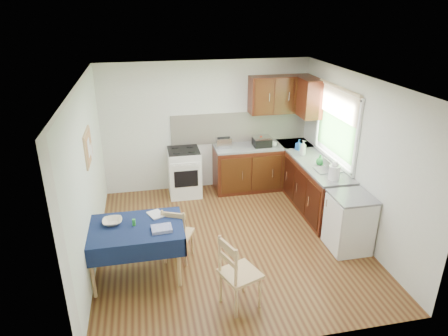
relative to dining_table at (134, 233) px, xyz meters
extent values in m
plane|color=#4C2714|center=(1.42, 0.58, -0.67)|extent=(4.20, 4.20, 0.00)
cube|color=silver|center=(1.42, 0.58, 1.83)|extent=(4.00, 4.20, 0.02)
cube|color=silver|center=(1.42, 2.68, 0.58)|extent=(4.00, 0.02, 2.50)
cube|color=silver|center=(1.42, -1.52, 0.58)|extent=(4.00, 0.02, 2.50)
cube|color=white|center=(-0.58, 0.58, 0.58)|extent=(0.02, 4.20, 2.50)
cube|color=silver|center=(3.42, 0.58, 0.58)|extent=(0.02, 4.20, 2.50)
cube|color=black|center=(2.47, 2.38, -0.24)|extent=(1.90, 0.60, 0.86)
cube|color=black|center=(3.12, 1.23, -0.24)|extent=(0.60, 1.70, 0.86)
cube|color=slate|center=(2.47, 2.38, 0.21)|extent=(1.90, 0.60, 0.04)
cube|color=slate|center=(3.12, 1.23, 0.21)|extent=(0.60, 1.70, 0.04)
cube|color=slate|center=(3.12, 2.38, 0.21)|extent=(0.60, 0.60, 0.04)
cube|color=#EFE1CB|center=(2.07, 2.67, 0.53)|extent=(2.70, 0.02, 0.60)
cube|color=black|center=(2.82, 2.51, 1.18)|extent=(1.20, 0.35, 0.70)
cube|color=black|center=(3.24, 2.08, 1.18)|extent=(0.35, 0.50, 0.70)
cube|color=white|center=(0.92, 2.38, -0.22)|extent=(0.60, 0.60, 0.90)
cube|color=black|center=(0.92, 2.38, 0.24)|extent=(0.58, 0.58, 0.02)
cube|color=black|center=(0.92, 2.08, -0.22)|extent=(0.44, 0.01, 0.32)
cube|color=#2E5F27|center=(3.40, 1.28, 0.83)|extent=(0.01, 1.40, 0.85)
cube|color=white|center=(3.39, 1.28, 1.48)|extent=(0.04, 1.48, 0.06)
cube|color=white|center=(3.39, 1.28, 0.28)|extent=(0.04, 1.48, 0.06)
cube|color=tan|center=(3.37, 1.28, 1.26)|extent=(0.02, 1.36, 0.44)
cube|color=white|center=(3.12, 0.03, -0.24)|extent=(0.55, 0.58, 0.85)
cube|color=slate|center=(3.12, 0.03, 0.20)|extent=(0.58, 0.60, 0.03)
cube|color=tan|center=(-0.56, 0.88, 0.93)|extent=(0.02, 0.62, 0.47)
cube|color=#AF8149|center=(-0.54, 0.88, 0.93)|extent=(0.01, 0.56, 0.41)
cube|color=white|center=(-0.53, 0.80, 0.95)|extent=(0.00, 0.18, 0.24)
cube|color=white|center=(-0.53, 1.00, 0.83)|extent=(0.00, 0.15, 0.20)
cube|color=#0E1538|center=(0.00, 0.00, 0.09)|extent=(1.24, 0.82, 0.03)
cube|color=#0E1538|center=(0.00, -0.42, -0.02)|extent=(1.28, 0.02, 0.26)
cube|color=#0E1538|center=(0.00, 0.42, -0.02)|extent=(1.28, 0.02, 0.26)
cube|color=#0E1538|center=(-0.63, 0.00, -0.02)|extent=(0.02, 0.86, 0.26)
cube|color=#0E1538|center=(0.63, 0.00, -0.02)|extent=(0.02, 0.86, 0.26)
cylinder|color=tan|center=(-0.54, -0.33, -0.30)|extent=(0.05, 0.05, 0.74)
cylinder|color=tan|center=(0.54, -0.33, -0.30)|extent=(0.05, 0.05, 0.74)
cylinder|color=tan|center=(-0.54, 0.33, -0.30)|extent=(0.05, 0.05, 0.74)
cylinder|color=tan|center=(0.54, 0.33, -0.30)|extent=(0.05, 0.05, 0.74)
cube|color=tan|center=(0.59, 0.28, -0.26)|extent=(0.50, 0.50, 0.04)
cube|color=tan|center=(0.52, 0.13, 0.06)|extent=(0.32, 0.17, 0.27)
cylinder|color=tan|center=(0.79, 0.36, -0.46)|extent=(0.03, 0.03, 0.41)
cylinder|color=tan|center=(0.51, 0.49, -0.46)|extent=(0.03, 0.03, 0.41)
cylinder|color=tan|center=(0.67, 0.08, -0.46)|extent=(0.03, 0.03, 0.41)
cylinder|color=tan|center=(0.39, 0.21, -0.46)|extent=(0.03, 0.03, 0.41)
cube|color=tan|center=(1.23, -0.83, -0.21)|extent=(0.55, 0.55, 0.04)
cube|color=tan|center=(1.06, -0.89, 0.14)|extent=(0.16, 0.37, 0.30)
cylinder|color=tan|center=(1.45, -0.93, -0.44)|extent=(0.04, 0.04, 0.45)
cylinder|color=tan|center=(1.33, -0.60, -0.44)|extent=(0.04, 0.04, 0.45)
cylinder|color=tan|center=(1.13, -1.05, -0.44)|extent=(0.04, 0.04, 0.45)
cylinder|color=tan|center=(1.01, -0.73, -0.44)|extent=(0.04, 0.04, 0.45)
cube|color=silver|center=(1.68, 2.38, 0.33)|extent=(0.28, 0.18, 0.20)
cube|color=black|center=(1.68, 2.38, 0.44)|extent=(0.24, 0.02, 0.02)
cube|color=black|center=(2.43, 2.33, 0.31)|extent=(0.33, 0.29, 0.15)
cube|color=silver|center=(2.43, 2.33, 0.41)|extent=(0.33, 0.29, 0.03)
cylinder|color=red|center=(2.40, 2.32, 0.33)|extent=(0.05, 0.05, 0.20)
cube|color=yellow|center=(2.34, 2.48, 0.31)|extent=(0.15, 0.13, 0.16)
cube|color=gray|center=(3.15, 0.95, 0.24)|extent=(0.40, 0.31, 0.02)
cylinder|color=white|center=(3.15, 0.95, 0.33)|extent=(0.05, 0.19, 0.19)
cylinder|color=white|center=(3.09, 0.61, 0.34)|extent=(0.18, 0.18, 0.22)
sphere|color=white|center=(3.09, 0.61, 0.48)|extent=(0.11, 0.11, 0.11)
imported|color=white|center=(2.65, 2.26, 0.28)|extent=(0.14, 0.14, 0.09)
imported|color=white|center=(3.01, 1.71, 0.37)|extent=(0.15, 0.15, 0.28)
imported|color=blue|center=(3.04, 1.98, 0.33)|extent=(0.13, 0.12, 0.20)
imported|color=#268E3A|center=(3.12, 1.21, 0.32)|extent=(0.20, 0.20, 0.18)
imported|color=beige|center=(-0.27, 0.12, 0.14)|extent=(0.26, 0.26, 0.06)
imported|color=white|center=(0.22, 0.21, 0.11)|extent=(0.26, 0.30, 0.02)
cylinder|color=#278F30|center=(0.01, 0.03, 0.15)|extent=(0.04, 0.04, 0.09)
cube|color=navy|center=(0.35, -0.17, 0.13)|extent=(0.27, 0.22, 0.05)
camera|label=1|loc=(0.25, -4.64, 2.82)|focal=32.00mm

